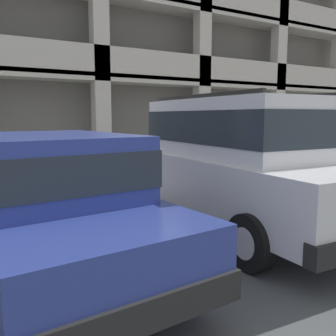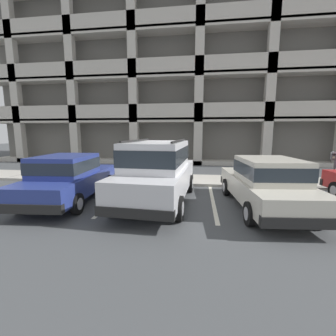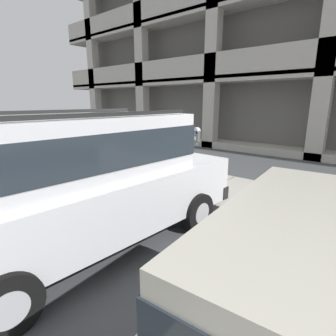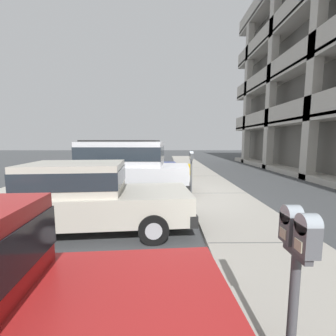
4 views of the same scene
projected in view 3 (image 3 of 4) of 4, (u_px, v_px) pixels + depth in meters
The scene contains 7 objects.
ground_plane at pixel (184, 208), 5.59m from camera, with size 80.00×80.00×0.10m.
sidewalk at pixel (215, 188), 6.53m from camera, with size 40.00×2.20×0.12m.
parking_stall_lines at pixel (218, 266), 3.53m from camera, with size 13.12×4.80×0.01m.
silver_suv at pixel (89, 177), 3.85m from camera, with size 2.21×4.88×2.03m.
red_sedan at pixel (2, 166), 5.60m from camera, with size 2.06×4.59×1.54m.
parking_meter_near at pixel (192, 145), 5.57m from camera, with size 0.35×0.12×1.52m.
fire_hydrant at pixel (102, 157), 8.28m from camera, with size 0.30×0.30×0.70m.
Camera 3 is at (3.10, -4.19, 2.16)m, focal length 28.00 mm.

